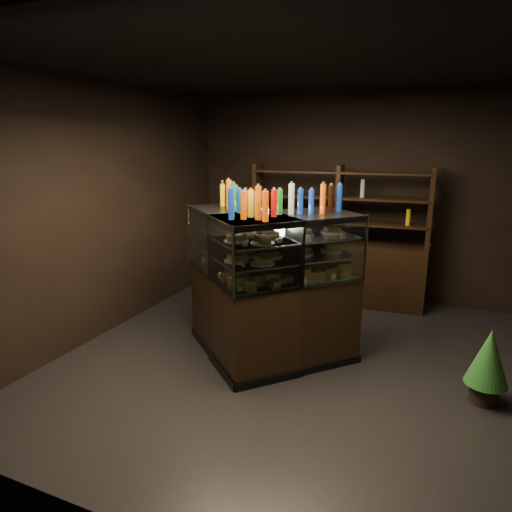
{
  "coord_description": "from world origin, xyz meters",
  "views": [
    {
      "loc": [
        1.34,
        -4.33,
        2.35
      ],
      "look_at": [
        -0.4,
        -0.32,
        1.23
      ],
      "focal_mm": 32.0,
      "sensor_mm": 36.0,
      "label": 1
    }
  ],
  "objects": [
    {
      "name": "ground",
      "position": [
        0.0,
        0.0,
        0.0
      ],
      "size": [
        5.0,
        5.0,
        0.0
      ],
      "primitive_type": "plane",
      "color": "black",
      "rests_on": "ground"
    },
    {
      "name": "room_shell",
      "position": [
        0.0,
        0.0,
        1.94
      ],
      "size": [
        5.02,
        5.02,
        3.01
      ],
      "color": "black",
      "rests_on": "ground"
    },
    {
      "name": "display_case",
      "position": [
        -0.43,
        -0.06,
        0.54
      ],
      "size": [
        2.07,
        1.6,
        1.62
      ],
      "rotation": [
        0.0,
        0.0,
        0.04
      ],
      "color": "black",
      "rests_on": "ground"
    },
    {
      "name": "food_display",
      "position": [
        -0.43,
        -0.07,
        1.2
      ],
      "size": [
        1.6,
        1.1,
        0.49
      ],
      "color": "#B77D41",
      "rests_on": "display_case"
    },
    {
      "name": "bottles_top",
      "position": [
        -0.43,
        -0.06,
        1.75
      ],
      "size": [
        1.41,
        0.96,
        0.3
      ],
      "color": "#D8590A",
      "rests_on": "display_case"
    },
    {
      "name": "potted_conifer",
      "position": [
        1.77,
        -0.07,
        0.46
      ],
      "size": [
        0.38,
        0.38,
        0.81
      ],
      "rotation": [
        0.0,
        0.0,
        -0.23
      ],
      "color": "black",
      "rests_on": "ground"
    },
    {
      "name": "back_shelving",
      "position": [
        -0.14,
        2.05,
        0.6
      ],
      "size": [
        2.51,
        0.58,
        2.0
      ],
      "rotation": [
        0.0,
        0.0,
        0.07
      ],
      "color": "black",
      "rests_on": "ground"
    }
  ]
}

